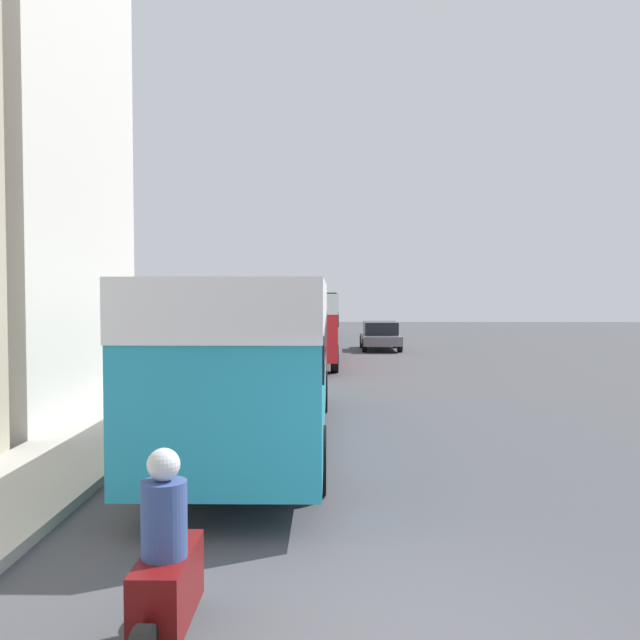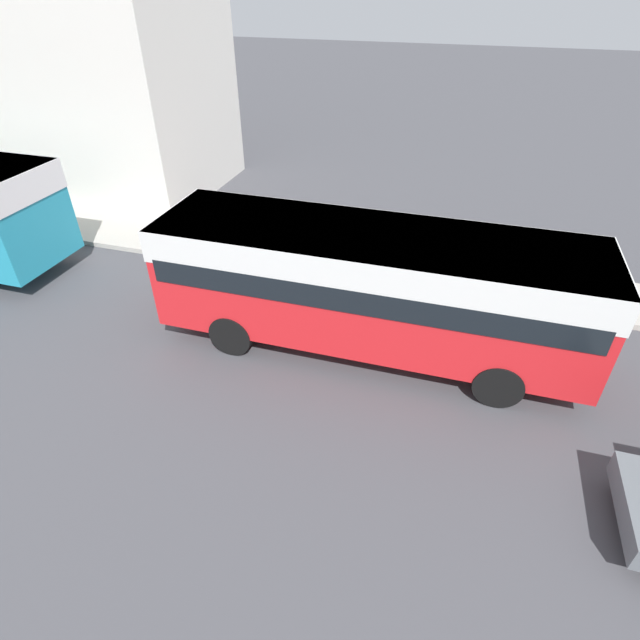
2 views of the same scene
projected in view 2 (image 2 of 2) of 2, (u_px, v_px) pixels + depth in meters
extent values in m
cylinder|color=black|center=(23.00, 238.00, 15.29)|extent=(0.28, 1.00, 1.00)
cube|color=red|center=(371.00, 284.00, 10.82)|extent=(2.53, 9.34, 2.34)
cube|color=white|center=(373.00, 250.00, 10.35)|extent=(2.56, 9.39, 0.70)
cube|color=black|center=(372.00, 272.00, 10.65)|extent=(2.59, 8.97, 0.51)
cylinder|color=black|center=(499.00, 320.00, 11.73)|extent=(0.28, 1.00, 1.00)
cylinder|color=black|center=(498.00, 385.00, 9.90)|extent=(0.28, 1.00, 1.00)
cylinder|color=black|center=(269.00, 283.00, 13.09)|extent=(0.28, 1.00, 1.00)
cylinder|color=black|center=(232.00, 334.00, 11.27)|extent=(0.28, 1.00, 1.00)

